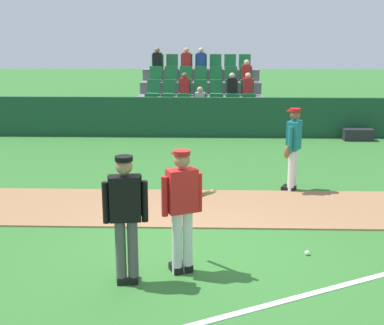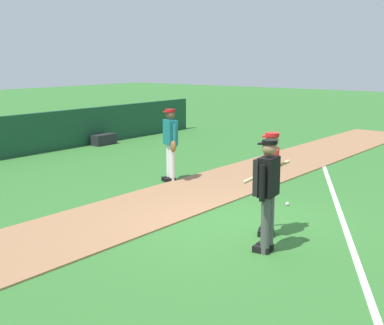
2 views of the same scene
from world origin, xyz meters
name	(u,v)px [view 2 (image 2 of 2)]	position (x,y,z in m)	size (l,w,h in m)	color
ground_plane	(240,227)	(0.00, 0.00, 0.00)	(80.00, 80.00, 0.00)	#33702D
infield_dirt_path	(151,206)	(0.00, 2.13, 0.01)	(28.00, 2.19, 0.03)	#9E704C
foul_line_chalk	(334,197)	(3.00, -0.50, 0.01)	(12.00, 0.10, 0.01)	white
batter_red_jersey	(271,180)	(-0.08, -0.63, 0.97)	(0.75, 0.69, 1.76)	silver
umpire_home_plate	(267,189)	(-0.80, -0.97, 1.00)	(0.59, 0.34, 1.76)	#4C4C4C
runner_teal_jersey	(170,142)	(2.04, 3.30, 0.96)	(0.45, 0.61, 1.76)	white
baseball	(287,204)	(1.78, 0.00, 0.04)	(0.07, 0.07, 0.07)	white
equipment_bag	(104,140)	(4.93, 8.69, 0.18)	(0.90, 0.36, 0.36)	#232328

